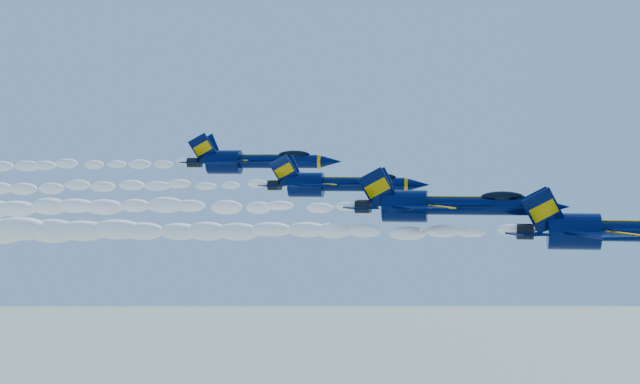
% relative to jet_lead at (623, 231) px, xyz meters
% --- Properties ---
extents(jet_lead, '(19.74, 16.19, 7.33)m').
position_rel_jet_lead_xyz_m(jet_lead, '(0.00, 0.00, 0.00)').
color(jet_lead, '#000A36').
extents(smoke_trail_jet_lead, '(52.26, 2.36, 2.12)m').
position_rel_jet_lead_xyz_m(smoke_trail_jet_lead, '(-34.57, 0.00, -0.46)').
color(smoke_trail_jet_lead, white).
extents(jet_second, '(18.68, 15.32, 6.94)m').
position_rel_jet_lead_xyz_m(jet_second, '(-14.44, 3.39, 1.84)').
color(jet_second, '#000A36').
extents(smoke_trail_jet_second, '(52.26, 2.23, 2.01)m').
position_rel_jet_lead_xyz_m(smoke_trail_jet_second, '(-48.55, 3.39, 1.39)').
color(smoke_trail_jet_second, white).
extents(jet_third, '(16.24, 13.32, 6.04)m').
position_rel_jet_lead_xyz_m(jet_third, '(-25.61, 12.09, 3.53)').
color(jet_third, '#000A36').
extents(smoke_trail_jet_third, '(52.26, 1.94, 1.75)m').
position_rel_jet_lead_xyz_m(smoke_trail_jet_third, '(-58.68, 12.09, 3.11)').
color(smoke_trail_jet_third, white).
extents(jet_fourth, '(18.35, 15.06, 6.82)m').
position_rel_jet_lead_xyz_m(jet_fourth, '(-37.65, 25.47, 5.94)').
color(jet_fourth, '#000A36').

